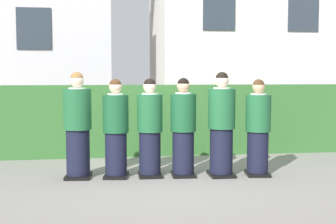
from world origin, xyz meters
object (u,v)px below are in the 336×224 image
at_px(student_front_row_3, 183,130).
at_px(student_front_row_4, 221,127).
at_px(student_front_row_0, 78,128).
at_px(student_front_row_1, 116,131).
at_px(student_front_row_2, 150,130).
at_px(student_front_row_5, 258,130).

height_order(student_front_row_3, student_front_row_4, student_front_row_4).
xyz_separation_m(student_front_row_0, student_front_row_1, (0.60, -0.05, -0.06)).
height_order(student_front_row_0, student_front_row_1, student_front_row_0).
bearing_deg(student_front_row_2, student_front_row_0, 177.02).
xyz_separation_m(student_front_row_4, student_front_row_5, (0.61, -0.03, -0.06)).
relative_size(student_front_row_1, student_front_row_5, 1.00).
bearing_deg(student_front_row_0, student_front_row_3, -3.47).
bearing_deg(student_front_row_5, student_front_row_2, 174.77).
distance_m(student_front_row_0, student_front_row_3, 1.69).
height_order(student_front_row_1, student_front_row_4, student_front_row_4).
bearing_deg(student_front_row_4, student_front_row_2, 173.64).
bearing_deg(student_front_row_5, student_front_row_0, 175.66).
bearing_deg(student_front_row_3, student_front_row_5, -5.54).
distance_m(student_front_row_3, student_front_row_4, 0.62).
distance_m(student_front_row_2, student_front_row_3, 0.54).
bearing_deg(student_front_row_3, student_front_row_2, 175.48).
relative_size(student_front_row_0, student_front_row_3, 1.06).
bearing_deg(student_front_row_5, student_front_row_4, 176.96).
relative_size(student_front_row_0, student_front_row_1, 1.07).
height_order(student_front_row_0, student_front_row_5, student_front_row_0).
bearing_deg(student_front_row_0, student_front_row_5, -4.34).
xyz_separation_m(student_front_row_0, student_front_row_4, (2.31, -0.19, -0.00)).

